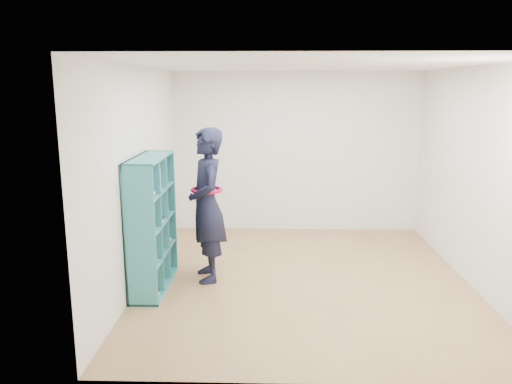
{
  "coord_description": "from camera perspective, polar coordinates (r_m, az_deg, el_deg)",
  "views": [
    {
      "loc": [
        -0.44,
        -5.88,
        2.36
      ],
      "look_at": [
        -0.61,
        0.3,
        1.05
      ],
      "focal_mm": 35.0,
      "sensor_mm": 36.0,
      "label": 1
    }
  ],
  "objects": [
    {
      "name": "wall_left",
      "position": [
        6.18,
        -13.08,
        1.8
      ],
      "size": [
        0.02,
        4.5,
        2.6
      ],
      "primitive_type": "cube",
      "color": "silver",
      "rests_on": "floor"
    },
    {
      "name": "person",
      "position": [
        6.09,
        -5.63,
        -1.5
      ],
      "size": [
        0.62,
        0.78,
        1.88
      ],
      "rotation": [
        0.0,
        0.0,
        -1.3
      ],
      "color": "black",
      "rests_on": "floor"
    },
    {
      "name": "wall_right",
      "position": [
        6.45,
        23.78,
        1.51
      ],
      "size": [
        0.02,
        4.5,
        2.6
      ],
      "primitive_type": "cube",
      "color": "silver",
      "rests_on": "floor"
    },
    {
      "name": "bookshelf",
      "position": [
        6.0,
        -12.04,
        -3.78
      ],
      "size": [
        0.34,
        1.18,
        1.57
      ],
      "color": "teal",
      "rests_on": "floor"
    },
    {
      "name": "ceiling",
      "position": [
        5.9,
        6.04,
        14.26
      ],
      "size": [
        4.5,
        4.5,
        0.0
      ],
      "primitive_type": "plane",
      "color": "white",
      "rests_on": "wall_back"
    },
    {
      "name": "smartphone",
      "position": [
        6.12,
        -7.06,
        -0.3
      ],
      "size": [
        0.05,
        0.1,
        0.14
      ],
      "rotation": [
        0.35,
        0.0,
        0.42
      ],
      "color": "silver",
      "rests_on": "person"
    },
    {
      "name": "wall_back",
      "position": [
        8.21,
        4.66,
        4.52
      ],
      "size": [
        4.0,
        0.02,
        2.6
      ],
      "primitive_type": "cube",
      "color": "silver",
      "rests_on": "floor"
    },
    {
      "name": "wall_front",
      "position": [
        3.81,
        8.17,
        -4.27
      ],
      "size": [
        4.0,
        0.02,
        2.6
      ],
      "primitive_type": "cube",
      "color": "silver",
      "rests_on": "floor"
    },
    {
      "name": "floor",
      "position": [
        6.35,
        5.52,
        -9.88
      ],
      "size": [
        4.5,
        4.5,
        0.0
      ],
      "primitive_type": "plane",
      "color": "olive",
      "rests_on": "ground"
    }
  ]
}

